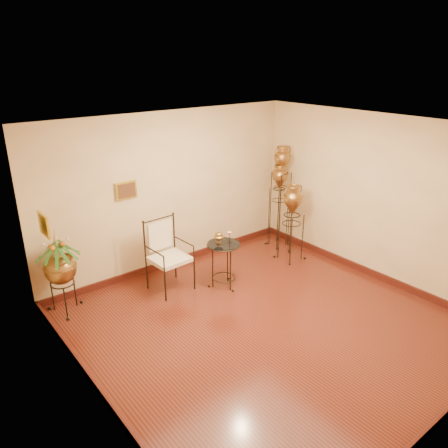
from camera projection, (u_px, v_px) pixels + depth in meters
ground at (266, 324)px, 6.34m from camera, size 5.00×5.00×0.00m
room_shell at (270, 212)px, 5.71m from camera, size 5.02×5.02×2.81m
amphora_tall at (281, 196)px, 8.59m from camera, size 0.49×0.49×2.05m
amphora_mid at (278, 205)px, 8.66m from camera, size 0.41×0.41×1.70m
amphora_short at (291, 222)px, 8.11m from camera, size 0.51×0.51×1.48m
planter_urn at (60, 265)px, 6.39m from camera, size 0.97×0.97×1.38m
armchair at (170, 256)px, 7.08m from camera, size 0.70×0.66×1.19m
side_table at (223, 264)px, 7.23m from camera, size 0.57×0.57×0.99m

